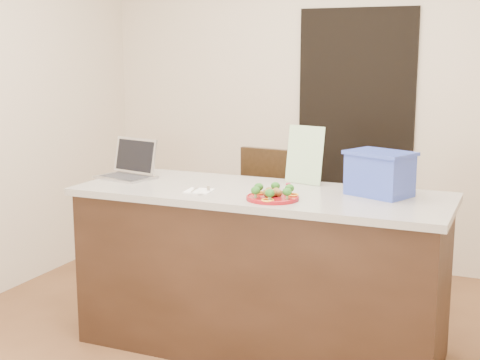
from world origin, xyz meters
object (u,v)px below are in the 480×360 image
at_px(island, 260,270).
at_px(blue_box, 380,173).
at_px(laptop, 130,167).
at_px(plate, 273,198).
at_px(napkin, 199,191).
at_px(chair, 266,218).
at_px(yogurt_bottle, 288,192).

height_order(island, blue_box, blue_box).
distance_m(island, laptop, 1.02).
height_order(plate, napkin, plate).
relative_size(napkin, blue_box, 0.35).
xyz_separation_m(plate, chair, (-0.37, 0.86, -0.34)).
height_order(napkin, yogurt_bottle, yogurt_bottle).
bearing_deg(plate, chair, 113.17).
xyz_separation_m(yogurt_bottle, chair, (-0.42, 0.78, -0.36)).
distance_m(plate, napkin, 0.44).
bearing_deg(chair, plate, -60.88).
bearing_deg(chair, napkin, -89.25).
height_order(plate, chair, chair).
xyz_separation_m(island, blue_box, (0.62, 0.13, 0.58)).
relative_size(laptop, blue_box, 0.94).
bearing_deg(napkin, plate, -4.60).
bearing_deg(blue_box, laptop, -154.94).
xyz_separation_m(yogurt_bottle, blue_box, (0.43, 0.24, 0.09)).
bearing_deg(island, yogurt_bottle, -29.37).
height_order(island, laptop, laptop).
bearing_deg(laptop, plate, -1.08).
bearing_deg(yogurt_bottle, blue_box, 29.64).
xyz_separation_m(laptop, chair, (0.65, 0.60, -0.39)).
distance_m(island, yogurt_bottle, 0.54).
bearing_deg(laptop, island, 8.63).
relative_size(plate, yogurt_bottle, 3.58).
relative_size(napkin, chair, 0.13).
xyz_separation_m(laptop, blue_box, (1.50, 0.07, 0.06)).
height_order(laptop, blue_box, blue_box).
bearing_deg(blue_box, yogurt_bottle, -127.79).
bearing_deg(chair, island, -65.30).
xyz_separation_m(napkin, chair, (0.07, 0.82, -0.33)).
bearing_deg(plate, laptop, 166.00).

